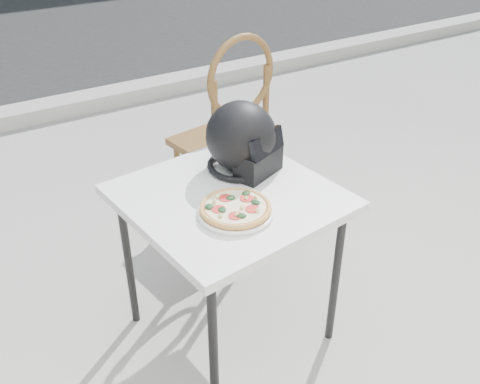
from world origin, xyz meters
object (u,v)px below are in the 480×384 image
pizza (235,207)px  cafe_chair_main (228,124)px  cafe_table_main (229,208)px  plate (235,212)px  helmet (243,141)px

pizza → cafe_chair_main: cafe_chair_main is taller
cafe_table_main → plate: bearing=-111.3°
cafe_table_main → pizza: bearing=-111.3°
cafe_table_main → helmet: 0.28m
pizza → cafe_chair_main: (0.48, 0.85, -0.12)m
plate → cafe_chair_main: (0.48, 0.85, -0.10)m
pizza → cafe_chair_main: bearing=60.7°
cafe_table_main → cafe_chair_main: size_ratio=0.75×
plate → cafe_chair_main: 0.98m
helmet → cafe_table_main: bearing=-158.1°
pizza → cafe_chair_main: 0.98m
pizza → cafe_chair_main: size_ratio=0.27×
pizza → helmet: 0.35m
helmet → cafe_chair_main: (0.28, 0.58, -0.22)m
helmet → cafe_chair_main: size_ratio=0.33×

